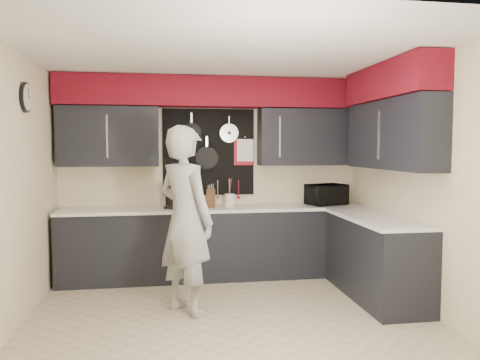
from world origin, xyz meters
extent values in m
plane|color=beige|center=(0.00, 0.00, 0.00)|extent=(4.00, 4.00, 0.00)
cube|color=beige|center=(0.00, 1.75, 1.30)|extent=(4.00, 0.01, 2.60)
cube|color=black|center=(-1.33, 1.59, 1.83)|extent=(1.24, 0.32, 0.75)
cube|color=black|center=(1.28, 1.59, 1.83)|extent=(1.34, 0.32, 0.75)
cube|color=maroon|center=(0.00, 1.57, 2.40)|extent=(3.94, 0.36, 0.38)
cube|color=black|center=(-0.05, 1.74, 1.62)|extent=(1.22, 0.03, 1.15)
cylinder|color=black|center=(-0.28, 1.70, 1.88)|extent=(0.26, 0.04, 0.26)
cylinder|color=black|center=(-0.08, 1.70, 1.55)|extent=(0.30, 0.04, 0.30)
cylinder|color=black|center=(-0.34, 1.70, 1.24)|extent=(0.27, 0.04, 0.27)
cylinder|color=silver|center=(0.22, 1.70, 1.88)|extent=(0.25, 0.02, 0.25)
cube|color=#A90D22|center=(0.42, 1.72, 1.62)|extent=(0.26, 0.01, 0.34)
cube|color=white|center=(0.44, 1.70, 1.65)|extent=(0.22, 0.01, 0.30)
cylinder|color=silver|center=(-0.50, 1.71, 1.13)|extent=(0.01, 0.01, 0.20)
cylinder|color=silver|center=(-0.22, 1.71, 1.13)|extent=(0.01, 0.01, 0.20)
cylinder|color=silver|center=(0.07, 1.71, 1.13)|extent=(0.01, 0.01, 0.20)
cylinder|color=silver|center=(0.35, 1.71, 1.13)|extent=(0.01, 0.01, 0.20)
cube|color=beige|center=(2.00, 0.00, 1.30)|extent=(0.01, 3.50, 2.60)
cube|color=black|center=(1.84, 0.30, 1.83)|extent=(0.32, 1.70, 0.75)
cube|color=maroon|center=(1.82, 0.30, 2.40)|extent=(0.36, 1.70, 0.38)
cube|color=beige|center=(-2.00, 0.00, 1.30)|extent=(0.01, 3.50, 2.60)
cylinder|color=black|center=(-1.98, 0.40, 2.18)|extent=(0.04, 0.30, 0.30)
cylinder|color=white|center=(-1.96, 0.40, 2.18)|extent=(0.01, 0.26, 0.26)
cube|color=black|center=(0.00, 1.45, 0.44)|extent=(3.90, 0.60, 0.88)
cube|color=white|center=(0.00, 1.44, 0.90)|extent=(3.90, 0.63, 0.04)
cube|color=black|center=(1.70, 0.35, 0.44)|extent=(0.60, 1.60, 0.88)
cube|color=white|center=(1.69, 0.35, 0.90)|extent=(0.63, 1.60, 0.04)
cube|color=black|center=(0.00, 1.19, 0.05)|extent=(3.90, 0.06, 0.10)
imported|color=black|center=(1.50, 1.44, 1.06)|extent=(0.58, 0.48, 0.28)
cube|color=#3E1D13|center=(-0.06, 1.40, 1.04)|extent=(0.11, 0.11, 0.24)
cylinder|color=white|center=(0.20, 1.48, 1.00)|extent=(0.13, 0.13, 0.17)
cube|color=black|center=(-0.53, 1.40, 0.94)|extent=(0.24, 0.27, 0.03)
cube|color=black|center=(-0.53, 1.49, 1.10)|extent=(0.20, 0.11, 0.31)
cube|color=black|center=(-0.53, 1.40, 1.23)|extent=(0.24, 0.27, 0.06)
cylinder|color=black|center=(-0.53, 1.38, 1.02)|extent=(0.11, 0.11, 0.15)
imported|color=#9A9A98|center=(-0.43, 0.20, 0.95)|extent=(0.80, 0.83, 1.91)
camera|label=1|loc=(-0.62, -4.52, 1.69)|focal=35.00mm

